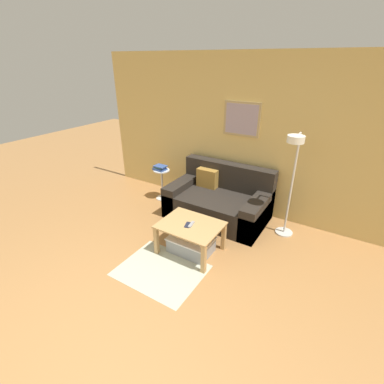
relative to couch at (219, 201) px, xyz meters
name	(u,v)px	position (x,y,z in m)	size (l,w,h in m)	color
ground_plane	(89,362)	(0.19, -2.88, -0.28)	(16.00, 16.00, 0.00)	#A87542
wall_back	(245,137)	(0.18, 0.50, 0.99)	(5.60, 0.09, 2.55)	#D6B76B
area_rug	(161,270)	(0.00, -1.60, -0.28)	(1.05, 0.84, 0.01)	#B2B79E
couch	(219,201)	(0.00, 0.00, 0.00)	(1.60, 0.96, 0.85)	#28231E
coffee_table	(190,230)	(0.11, -1.06, 0.07)	(0.81, 0.64, 0.43)	tan
storage_bin	(191,244)	(0.12, -1.06, -0.17)	(0.59, 0.42, 0.22)	gray
floor_lamp	(292,169)	(1.10, -0.07, 0.81)	(0.26, 0.48, 1.57)	silver
side_table	(162,182)	(-1.21, 0.04, 0.06)	(0.30, 0.30, 0.58)	silver
book_stack	(160,168)	(-1.23, 0.01, 0.34)	(0.25, 0.18, 0.09)	#335199
remote_control	(191,224)	(0.13, -1.07, 0.16)	(0.04, 0.15, 0.02)	#99999E
cell_phone	(188,225)	(0.09, -1.10, 0.15)	(0.07, 0.14, 0.01)	#1E2338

